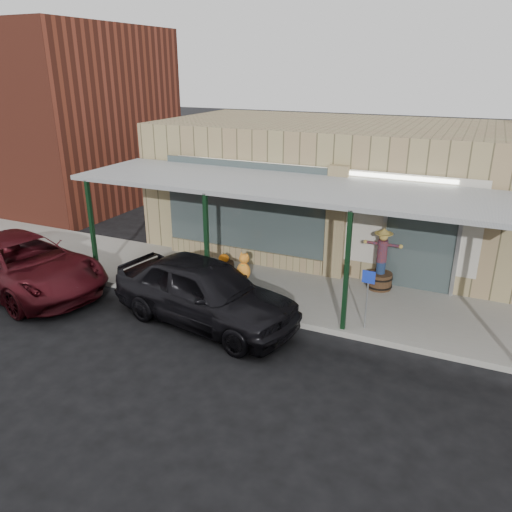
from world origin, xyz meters
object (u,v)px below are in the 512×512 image
at_px(handicap_sign, 367,292).
at_px(car_maroon, 23,264).
at_px(parked_sedan, 205,291).
at_px(barrel_pumpkin, 224,267).
at_px(barrel_scarecrow, 381,268).

relative_size(handicap_sign, car_maroon, 0.27).
xyz_separation_m(handicap_sign, parked_sedan, (-3.69, -1.04, -0.26)).
xyz_separation_m(handicap_sign, car_maroon, (-9.28, -1.46, -0.33)).
distance_m(barrel_pumpkin, handicap_sign, 4.78).
bearing_deg(car_maroon, parked_sedan, -73.54).
relative_size(parked_sedan, car_maroon, 0.94).
xyz_separation_m(barrel_scarecrow, barrel_pumpkin, (-4.35, -0.94, -0.34)).
distance_m(barrel_scarecrow, barrel_pumpkin, 4.46).
bearing_deg(barrel_pumpkin, car_maroon, -148.64).
bearing_deg(parked_sedan, handicap_sign, -64.31).
height_order(barrel_pumpkin, handicap_sign, handicap_sign).
height_order(barrel_scarecrow, barrel_pumpkin, barrel_scarecrow).
distance_m(handicap_sign, car_maroon, 9.40).
xyz_separation_m(barrel_pumpkin, car_maroon, (-4.78, -2.91, 0.35)).
relative_size(barrel_pumpkin, parked_sedan, 0.14).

